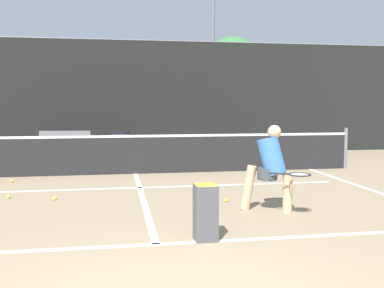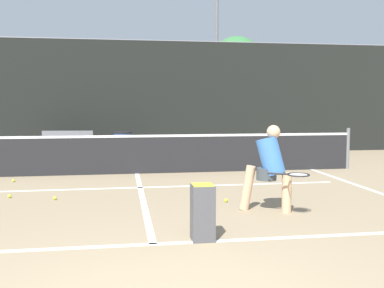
{
  "view_description": "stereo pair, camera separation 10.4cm",
  "coord_description": "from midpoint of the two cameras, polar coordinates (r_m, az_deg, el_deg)",
  "views": [
    {
      "loc": [
        -0.46,
        -3.44,
        1.71
      ],
      "look_at": [
        0.95,
        4.84,
        0.95
      ],
      "focal_mm": 42.0,
      "sensor_mm": 36.0,
      "label": 1
    },
    {
      "loc": [
        -0.36,
        -3.46,
        1.71
      ],
      "look_at": [
        0.95,
        4.84,
        0.95
      ],
      "focal_mm": 42.0,
      "sensor_mm": 36.0,
      "label": 2
    }
  ],
  "objects": [
    {
      "name": "player_practicing",
      "position": [
        7.18,
        9.52,
        -2.72
      ],
      "size": [
        1.0,
        0.93,
        1.38
      ],
      "rotation": [
        0.0,
        0.0,
        -0.46
      ],
      "color": "#DBAD84",
      "rests_on": "ground"
    },
    {
      "name": "tennis_ball_scattered_1",
      "position": [
        10.38,
        7.12,
        -4.16
      ],
      "size": [
        0.07,
        0.07,
        0.07
      ],
      "primitive_type": "sphere",
      "color": "#D1E033",
      "rests_on": "ground"
    },
    {
      "name": "court_baseline_near",
      "position": [
        5.62,
        -5.13,
        -12.56
      ],
      "size": [
        11.0,
        0.1,
        0.01
      ],
      "primitive_type": "cube",
      "color": "white",
      "rests_on": "ground"
    },
    {
      "name": "tennis_ball_scattered_4",
      "position": [
        8.38,
        -17.39,
        -6.62
      ],
      "size": [
        0.07,
        0.07,
        0.07
      ],
      "primitive_type": "sphere",
      "color": "#D1E033",
      "rests_on": "ground"
    },
    {
      "name": "court_service_line",
      "position": [
        9.24,
        -6.99,
        -5.51
      ],
      "size": [
        8.25,
        0.1,
        0.01
      ],
      "primitive_type": "cube",
      "color": "white",
      "rests_on": "ground"
    },
    {
      "name": "tennis_ball_scattered_2",
      "position": [
        7.88,
        4.02,
        -7.14
      ],
      "size": [
        0.07,
        0.07,
        0.07
      ],
      "primitive_type": "sphere",
      "color": "#D1E033",
      "rests_on": "ground"
    },
    {
      "name": "tennis_ball_scattered_3",
      "position": [
        8.82,
        -22.56,
        -6.19
      ],
      "size": [
        0.07,
        0.07,
        0.07
      ],
      "primitive_type": "sphere",
      "color": "#D1E033",
      "rests_on": "ground"
    },
    {
      "name": "net",
      "position": [
        10.98,
        -7.47,
        -1.14
      ],
      "size": [
        11.09,
        0.09,
        1.07
      ],
      "color": "slate",
      "rests_on": "ground"
    },
    {
      "name": "court_center_mark",
      "position": [
        8.31,
        -6.67,
        -6.72
      ],
      "size": [
        0.1,
        5.57,
        0.01
      ],
      "primitive_type": "cube",
      "color": "white",
      "rests_on": "ground"
    },
    {
      "name": "parked_car",
      "position": [
        18.8,
        3.2,
        1.76
      ],
      "size": [
        1.67,
        4.33,
        1.39
      ],
      "color": "black",
      "rests_on": "ground"
    },
    {
      "name": "tennis_ball_scattered_0",
      "position": [
        10.54,
        -22.18,
        -4.37
      ],
      "size": [
        0.07,
        0.07,
        0.07
      ],
      "primitive_type": "sphere",
      "color": "#D1E033",
      "rests_on": "ground"
    },
    {
      "name": "ball_hopper",
      "position": [
        5.67,
        1.2,
        -8.49
      ],
      "size": [
        0.28,
        0.28,
        0.71
      ],
      "color": "#4C4C51",
      "rests_on": "ground"
    },
    {
      "name": "court_sideline_right",
      "position": [
        9.65,
        21.28,
        -5.37
      ],
      "size": [
        0.1,
        6.57,
        0.01
      ],
      "primitive_type": "cube",
      "color": "white",
      "rests_on": "ground"
    },
    {
      "name": "floodlight_mast",
      "position": [
        22.59,
        2.58,
        15.06
      ],
      "size": [
        1.1,
        0.24,
        8.84
      ],
      "color": "slate",
      "rests_on": "ground"
    },
    {
      "name": "tree_west",
      "position": [
        22.84,
        5.08,
        9.86
      ],
      "size": [
        2.86,
        2.86,
        5.03
      ],
      "color": "brown",
      "rests_on": "ground"
    },
    {
      "name": "courtside_bench",
      "position": [
        14.43,
        -16.09,
        0.04
      ],
      "size": [
        1.6,
        0.54,
        0.86
      ],
      "rotation": [
        0.0,
        0.0,
        -0.1
      ],
      "color": "slate",
      "rests_on": "ground"
    },
    {
      "name": "building_far",
      "position": [
        33.75,
        -9.05,
        7.09
      ],
      "size": [
        36.0,
        2.4,
        5.73
      ],
      "primitive_type": "cube",
      "color": "#B2ADA3",
      "rests_on": "ground"
    },
    {
      "name": "fence_back",
      "position": [
        15.17,
        -8.17,
        5.85
      ],
      "size": [
        24.0,
        0.06,
        3.81
      ],
      "color": "black",
      "rests_on": "ground"
    },
    {
      "name": "trash_bin",
      "position": [
        14.19,
        -9.3,
        -0.11
      ],
      "size": [
        0.58,
        0.58,
        0.83
      ],
      "color": "#384C7F",
      "rests_on": "ground"
    }
  ]
}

